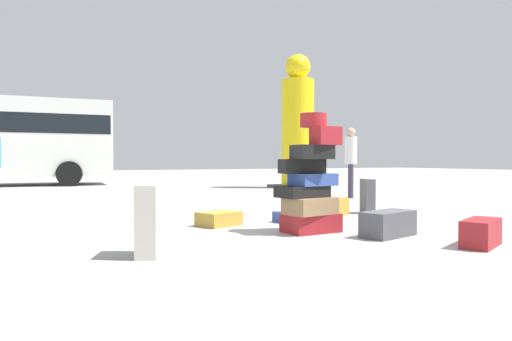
{
  "coord_description": "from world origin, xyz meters",
  "views": [
    {
      "loc": [
        -3.55,
        -5.22,
        0.93
      ],
      "look_at": [
        -0.19,
        1.4,
        0.77
      ],
      "focal_mm": 32.93,
      "sensor_mm": 36.0,
      "label": 1
    }
  ],
  "objects": [
    {
      "name": "suitcase_navy_foreground_near",
      "position": [
        0.16,
        0.81,
        0.08
      ],
      "size": [
        0.61,
        0.43,
        0.16
      ],
      "primitive_type": "cube",
      "rotation": [
        0.0,
        0.0,
        0.17
      ],
      "color": "#334F99",
      "rests_on": "ground"
    },
    {
      "name": "ground_plane",
      "position": [
        0.0,
        0.0,
        0.0
      ],
      "size": [
        80.0,
        80.0,
        0.0
      ],
      "primitive_type": "plane",
      "color": "#9E9E99"
    },
    {
      "name": "suitcase_cream_right_side",
      "position": [
        -2.43,
        -0.73,
        0.35
      ],
      "size": [
        0.35,
        0.47,
        0.69
      ],
      "primitive_type": "cube",
      "rotation": [
        0.0,
        0.0,
        -0.39
      ],
      "color": "beige",
      "rests_on": "ground"
    },
    {
      "name": "suitcase_tan_left_side",
      "position": [
        1.12,
        1.25,
        0.15
      ],
      "size": [
        0.62,
        0.5,
        0.29
      ],
      "primitive_type": "cube",
      "rotation": [
        0.0,
        0.0,
        0.18
      ],
      "color": "#B28C33",
      "rests_on": "ground"
    },
    {
      "name": "suitcase_charcoal_behind_tower",
      "position": [
        1.91,
        1.21,
        0.3
      ],
      "size": [
        0.29,
        0.4,
        0.6
      ],
      "primitive_type": "cube",
      "rotation": [
        0.0,
        0.0,
        -0.38
      ],
      "color": "#4C4C51",
      "rests_on": "ground"
    },
    {
      "name": "yellow_dummy_statue",
      "position": [
        4.89,
        8.28,
        2.01
      ],
      "size": [
        1.53,
        1.53,
        4.5
      ],
      "color": "yellow",
      "rests_on": "ground"
    },
    {
      "name": "suitcase_charcoal_upright_blue",
      "position": [
        0.46,
        -0.88,
        0.16
      ],
      "size": [
        0.81,
        0.52,
        0.31
      ],
      "primitive_type": "cube",
      "rotation": [
        0.0,
        0.0,
        0.26
      ],
      "color": "#4C4C51",
      "rests_on": "ground"
    },
    {
      "name": "suitcase_tan_foreground_far",
      "position": [
        -1.02,
        0.92,
        0.1
      ],
      "size": [
        0.66,
        0.58,
        0.2
      ],
      "primitive_type": "cube",
      "rotation": [
        0.0,
        0.0,
        0.35
      ],
      "color": "#B28C33",
      "rests_on": "ground"
    },
    {
      "name": "suitcase_tower",
      "position": [
        -0.2,
        -0.17,
        0.6
      ],
      "size": [
        0.79,
        0.64,
        1.53
      ],
      "color": "maroon",
      "rests_on": "ground"
    },
    {
      "name": "suitcase_maroon_white_trunk",
      "position": [
        0.89,
        -1.83,
        0.15
      ],
      "size": [
        0.72,
        0.53,
        0.29
      ],
      "primitive_type": "cube",
      "rotation": [
        0.0,
        0.0,
        0.42
      ],
      "color": "maroon",
      "rests_on": "ground"
    },
    {
      "name": "person_tourist_with_camera",
      "position": [
        3.8,
        4.05,
        1.03
      ],
      "size": [
        0.3,
        0.3,
        1.73
      ],
      "rotation": [
        0.0,
        0.0,
        -2.16
      ],
      "color": "#3F334C",
      "rests_on": "ground"
    }
  ]
}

